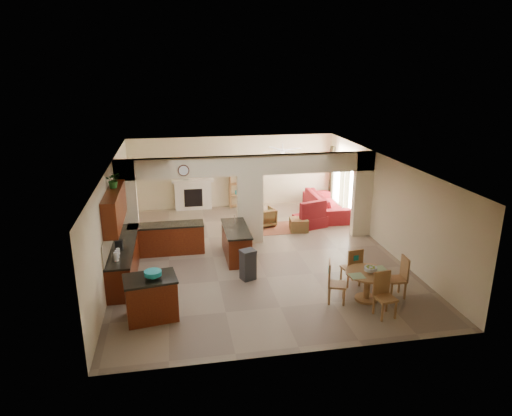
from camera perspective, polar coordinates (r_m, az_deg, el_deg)
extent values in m
plane|color=#7E6D57|center=(13.71, -0.03, -5.77)|extent=(10.00, 10.00, 0.00)
plane|color=white|center=(12.87, -0.03, 5.77)|extent=(10.00, 10.00, 0.00)
plane|color=beige|center=(18.00, -2.89, 4.55)|extent=(8.00, 0.00, 8.00)
plane|color=beige|center=(8.71, 5.96, -10.01)|extent=(8.00, 0.00, 8.00)
plane|color=beige|center=(13.15, -17.45, -1.12)|extent=(0.00, 10.00, 10.00)
plane|color=beige|center=(14.45, 15.77, 0.68)|extent=(0.00, 10.00, 10.00)
cube|color=beige|center=(14.06, -15.79, 0.21)|extent=(0.60, 0.25, 2.80)
cube|color=beige|center=(14.25, -0.75, -0.14)|extent=(0.80, 0.25, 2.20)
cube|color=beige|center=(15.20, 13.14, 1.69)|extent=(0.60, 0.25, 2.80)
cube|color=beige|center=(13.90, -0.77, 5.37)|extent=(8.00, 0.25, 0.60)
cube|color=#3C0C07|center=(12.70, -16.11, -6.34)|extent=(0.60, 3.20, 0.86)
cube|color=black|center=(12.53, -16.28, -4.43)|extent=(0.62, 3.22, 0.05)
cube|color=tan|center=(12.46, -17.69, -3.14)|extent=(0.02, 3.20, 0.55)
cube|color=#3C0C07|center=(13.89, -11.09, -3.88)|extent=(2.20, 0.60, 0.86)
cube|color=black|center=(13.74, -11.20, -2.11)|extent=(2.22, 0.62, 0.05)
cube|color=#3C0C07|center=(12.21, -17.25, 0.06)|extent=(0.35, 2.40, 0.90)
cube|color=#3C0C07|center=(13.37, -2.49, -4.42)|extent=(0.65, 1.80, 0.86)
cube|color=black|center=(13.21, -2.52, -2.59)|extent=(0.70, 1.85, 0.05)
cube|color=silver|center=(12.59, -1.95, -5.88)|extent=(0.58, 0.04, 0.70)
cylinder|color=#4D2619|center=(13.58, -9.04, 4.65)|extent=(0.34, 0.03, 0.34)
cube|color=brown|center=(15.85, 2.88, -2.50)|extent=(1.60, 1.30, 0.01)
cube|color=silver|center=(17.92, -7.86, 1.54)|extent=(1.40, 0.28, 1.10)
cube|color=black|center=(17.80, -7.83, 1.27)|extent=(0.70, 0.04, 0.70)
cube|color=silver|center=(17.75, -7.94, 3.39)|extent=(1.60, 0.35, 0.10)
cube|color=#995F34|center=(17.99, -1.68, 2.92)|extent=(1.00, 0.32, 1.80)
cube|color=white|center=(16.51, 12.20, 2.28)|extent=(0.02, 0.90, 1.90)
cube|color=white|center=(18.04, 10.18, 3.67)|extent=(0.02, 0.90, 1.90)
cube|color=white|center=(17.31, 11.11, 2.52)|extent=(0.02, 0.70, 2.10)
cube|color=#3A1D17|center=(15.96, 12.87, 1.71)|extent=(0.10, 0.28, 2.30)
cube|color=#3A1D17|center=(17.03, 11.32, 2.79)|extent=(0.10, 0.28, 2.30)
cube|color=#3A1D17|center=(17.48, 10.73, 3.20)|extent=(0.10, 0.28, 2.30)
cube|color=#3A1D17|center=(18.57, 9.42, 4.10)|extent=(0.10, 0.28, 2.30)
cylinder|color=white|center=(16.10, 3.34, 7.23)|extent=(1.00, 1.00, 0.10)
cube|color=#3C0C07|center=(10.53, -12.96, -11.01)|extent=(1.18, 0.91, 0.93)
cube|color=black|center=(10.31, -13.15, -8.60)|extent=(1.24, 0.97, 0.05)
cylinder|color=teal|center=(10.21, -12.75, -8.13)|extent=(0.38, 0.38, 0.18)
cube|color=#2C2D2F|center=(12.04, -1.02, -7.23)|extent=(0.44, 0.41, 0.76)
cylinder|color=#995F34|center=(11.20, 13.83, -7.90)|extent=(1.06, 1.06, 0.04)
cylinder|color=#995F34|center=(11.35, 13.70, -9.46)|extent=(0.15, 0.15, 0.68)
cylinder|color=#995F34|center=(11.50, 13.58, -10.94)|extent=(0.54, 0.54, 0.06)
cylinder|color=#7DA322|center=(11.16, 14.12, -7.47)|extent=(0.30, 0.30, 0.16)
imported|color=maroon|center=(17.39, 8.76, 0.50)|extent=(2.77, 1.10, 0.81)
cube|color=maroon|center=(16.07, 6.75, -1.60)|extent=(1.18, 1.06, 0.40)
imported|color=maroon|center=(15.96, 1.04, -1.14)|extent=(0.85, 0.86, 0.65)
cube|color=maroon|center=(15.59, 5.37, -2.09)|extent=(0.65, 0.65, 0.43)
imported|color=#134813|center=(12.30, -17.39, 3.35)|extent=(0.42, 0.37, 0.42)
cube|color=#995F34|center=(11.98, 11.77, -7.37)|extent=(0.48, 0.48, 0.05)
cube|color=#995F34|center=(12.29, 11.99, -7.91)|extent=(0.04, 0.04, 0.44)
cube|color=#995F34|center=(12.13, 10.59, -8.18)|extent=(0.04, 0.04, 0.44)
cube|color=#995F34|center=(12.03, 12.82, -8.55)|extent=(0.04, 0.04, 0.44)
cube|color=#995F34|center=(11.87, 11.40, -8.83)|extent=(0.04, 0.04, 0.44)
cube|color=#995F34|center=(11.71, 12.33, -6.40)|extent=(0.42, 0.10, 0.55)
cube|color=teal|center=(11.66, 12.41, -6.13)|extent=(0.14, 0.03, 0.14)
cube|color=#995F34|center=(11.66, 17.12, -8.53)|extent=(0.44, 0.44, 0.05)
cube|color=#995F34|center=(11.83, 15.93, -9.26)|extent=(0.04, 0.04, 0.44)
cube|color=#995F34|center=(11.55, 16.57, -9.99)|extent=(0.04, 0.04, 0.44)
cube|color=#995F34|center=(11.96, 17.45, -9.10)|extent=(0.04, 0.04, 0.44)
cube|color=#995F34|center=(11.69, 18.12, -9.82)|extent=(0.04, 0.04, 0.44)
cube|color=#995F34|center=(11.61, 18.11, -7.11)|extent=(0.07, 0.42, 0.55)
cube|color=teal|center=(11.59, 18.26, -6.78)|extent=(0.02, 0.14, 0.14)
cube|color=#995F34|center=(10.71, 15.87, -10.81)|extent=(0.48, 0.48, 0.05)
cube|color=#995F34|center=(10.61, 15.51, -12.48)|extent=(0.04, 0.04, 0.44)
cube|color=#995F34|center=(10.79, 17.04, -12.09)|extent=(0.04, 0.04, 0.44)
cube|color=#995F34|center=(10.86, 14.50, -11.67)|extent=(0.04, 0.04, 0.44)
cube|color=#995F34|center=(11.03, 16.02, -11.31)|extent=(0.04, 0.04, 0.44)
cube|color=#995F34|center=(10.72, 15.43, -8.96)|extent=(0.42, 0.10, 0.55)
cube|color=teal|center=(10.71, 15.39, -8.57)|extent=(0.14, 0.03, 0.14)
cube|color=#995F34|center=(11.07, 10.09, -9.41)|extent=(0.53, 0.53, 0.05)
cube|color=#995F34|center=(11.04, 10.94, -10.91)|extent=(0.04, 0.04, 0.44)
cube|color=#995F34|center=(11.34, 10.88, -10.10)|extent=(0.04, 0.04, 0.44)
cube|color=#995F34|center=(11.02, 9.14, -10.84)|extent=(0.04, 0.04, 0.44)
cube|color=#995F34|center=(11.32, 9.14, -10.03)|extent=(0.04, 0.04, 0.44)
cube|color=#995F34|center=(10.94, 9.17, -7.97)|extent=(0.17, 0.41, 0.55)
cube|color=teal|center=(10.91, 9.05, -7.63)|extent=(0.05, 0.14, 0.14)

